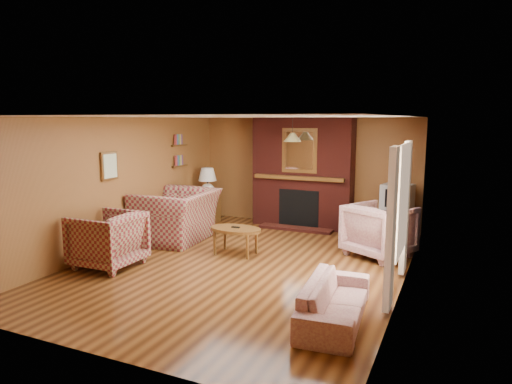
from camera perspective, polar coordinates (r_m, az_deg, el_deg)
The scene contains 20 objects.
floor at distance 7.60m, azimuth -1.55°, elevation -9.01°, with size 6.50×6.50×0.00m, color #40210D.
ceiling at distance 7.23m, azimuth -1.63°, elevation 9.39°, with size 6.50×6.50×0.00m, color silver.
wall_back at distance 10.32m, azimuth 6.31°, elevation 2.57°, with size 6.50×6.50×0.00m, color brown.
wall_front at distance 4.68m, azimuth -19.29°, elevation -5.82°, with size 6.50×6.50×0.00m, color brown.
wall_left at distance 8.69m, azimuth -16.59°, elevation 1.03°, with size 6.50×6.50×0.00m, color brown.
wall_right at distance 6.64m, azimuth 18.23°, elevation -1.45°, with size 6.50×6.50×0.00m, color brown.
fireplace at distance 10.07m, azimuth 5.84°, elevation 2.31°, with size 2.20×0.82×2.40m.
window_right at distance 6.46m, azimuth 17.59°, elevation -2.36°, with size 0.10×1.85×2.00m.
bookshelf at distance 10.12m, azimuth -9.42°, elevation 5.02°, with size 0.09×0.55×0.71m.
botanical_print at distance 8.41m, azimuth -17.86°, elevation 3.11°, with size 0.05×0.40×0.50m.
pendant_light at distance 9.36m, azimuth 4.58°, elevation 6.84°, with size 0.36×0.36×0.48m.
plaid_loveseat at distance 9.06m, azimuth -9.89°, elevation -2.95°, with size 1.52×1.33×0.99m, color maroon.
plaid_armchair at distance 7.75m, azimuth -18.06°, elevation -5.68°, with size 0.96×0.98×0.89m, color maroon.
floral_sofa at distance 5.62m, azimuth 9.81°, elevation -13.23°, with size 1.65×0.65×0.48m, color #C0AB94.
floral_armchair at distance 8.21m, azimuth 15.17°, elevation -4.65°, with size 0.98×1.01×0.91m, color #C0AB94.
coffee_table at distance 8.04m, azimuth -2.56°, elevation -4.87°, with size 0.95×0.59×0.50m.
side_table at distance 10.59m, azimuth -6.03°, elevation -2.26°, with size 0.43×0.43×0.58m, color brown.
table_lamp at distance 10.47m, azimuth -6.09°, elevation 1.35°, with size 0.42×0.42×0.69m.
tv_stand at distance 9.59m, azimuth 17.11°, elevation -3.78°, with size 0.54×0.49×0.58m, color black.
crt_tv at distance 9.49m, azimuth 17.26°, elevation -0.58°, with size 0.64×0.64×0.50m.
Camera 1 is at (3.15, -6.50, 2.36)m, focal length 32.00 mm.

